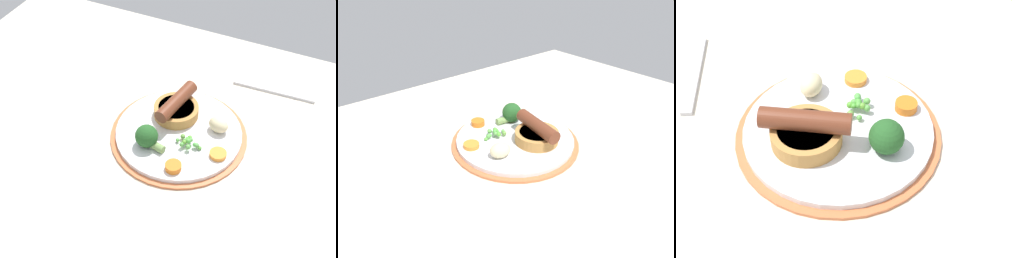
{
  "view_description": "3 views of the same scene",
  "coord_description": "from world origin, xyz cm",
  "views": [
    {
      "loc": [
        30.38,
        -56.63,
        69.65
      ],
      "look_at": [
        3.48,
        0.98,
        6.02
      ],
      "focal_mm": 50.0,
      "sensor_mm": 36.0,
      "label": 1
    },
    {
      "loc": [
        41.1,
        42.91,
        38.26
      ],
      "look_at": [
        6.3,
        1.44,
        6.26
      ],
      "focal_mm": 32.0,
      "sensor_mm": 36.0,
      "label": 2
    },
    {
      "loc": [
        -37.83,
        3.77,
        47.84
      ],
      "look_at": [
        3.43,
        2.12,
        5.55
      ],
      "focal_mm": 50.0,
      "sensor_mm": 36.0,
      "label": 3
    }
  ],
  "objects": [
    {
      "name": "dining_table",
      "position": [
        0.0,
        0.0,
        1.5
      ],
      "size": [
        110.0,
        80.0,
        3.0
      ],
      "primitive_type": "cube",
      "color": "beige",
      "rests_on": "ground"
    },
    {
      "name": "dinner_plate",
      "position": [
        4.95,
        2.8,
        3.57
      ],
      "size": [
        26.99,
        26.99,
        1.4
      ],
      "color": "#CC6B3D",
      "rests_on": "dining_table"
    },
    {
      "name": "sausage_pudding",
      "position": [
        2.58,
        6.85,
        6.34
      ],
      "size": [
        9.04,
        11.58,
        5.03
      ],
      "rotation": [
        0.0,
        0.0,
        1.41
      ],
      "color": "#BC8442",
      "rests_on": "dinner_plate"
    },
    {
      "name": "pea_pile",
      "position": [
        8.13,
        0.02,
        5.43
      ],
      "size": [
        5.34,
        3.33,
        1.79
      ],
      "color": "#62A738",
      "rests_on": "dinner_plate"
    },
    {
      "name": "broccoli_floret_near",
      "position": [
        1.03,
        -2.99,
        6.52
      ],
      "size": [
        6.19,
        4.44,
        4.44
      ],
      "rotation": [
        0.0,
        0.0,
        2.96
      ],
      "color": "#235623",
      "rests_on": "dinner_plate"
    },
    {
      "name": "potato_chunk_0",
      "position": [
        11.85,
        6.33,
        5.9
      ],
      "size": [
        4.77,
        4.06,
        3.0
      ],
      "primitive_type": "ellipsoid",
      "rotation": [
        0.0,
        0.0,
        2.87
      ],
      "color": "beige",
      "rests_on": "dinner_plate"
    },
    {
      "name": "carrot_slice_0",
      "position": [
        14.22,
        -0.39,
        4.82
      ],
      "size": [
        4.48,
        4.48,
        0.85
      ],
      "primitive_type": "cylinder",
      "rotation": [
        0.0,
        0.0,
        2.17
      ],
      "color": "orange",
      "rests_on": "dinner_plate"
    },
    {
      "name": "carrot_slice_1",
      "position": [
        8.0,
        -6.45,
        5.01
      ],
      "size": [
        3.61,
        3.61,
        1.22
      ],
      "primitive_type": "cylinder",
      "rotation": [
        0.0,
        0.0,
        1.35
      ],
      "color": "orange",
      "rests_on": "dinner_plate"
    },
    {
      "name": "fork",
      "position": [
        18.29,
        24.1,
        3.3
      ],
      "size": [
        18.06,
        2.56,
        0.6
      ],
      "primitive_type": "cube",
      "rotation": [
        0.0,
        0.0,
        0.05
      ],
      "color": "silver",
      "rests_on": "dining_table"
    }
  ]
}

